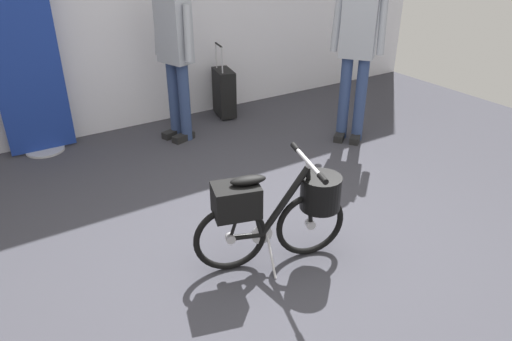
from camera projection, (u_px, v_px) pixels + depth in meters
The scene contains 6 objects.
ground_plane at pixel (286, 262), 3.11m from camera, with size 8.09×8.09×0.00m, color #38383F.
floor_banner_stand at pixel (27, 70), 4.27m from camera, with size 0.60×0.36×1.80m.
folding_bike_foreground at pixel (279, 209), 2.95m from camera, with size 0.98×0.52×0.72m.
visitor_near_wall at pixel (358, 40), 4.45m from camera, with size 0.39×0.43×1.74m.
visitor_browsing at pixel (175, 48), 4.52m from camera, with size 0.34×0.51×1.63m.
rolling_suitcase at pixel (224, 92), 5.37m from camera, with size 0.25×0.39×0.83m.
Camera 1 is at (-1.49, -1.99, 1.97)m, focal length 33.14 mm.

